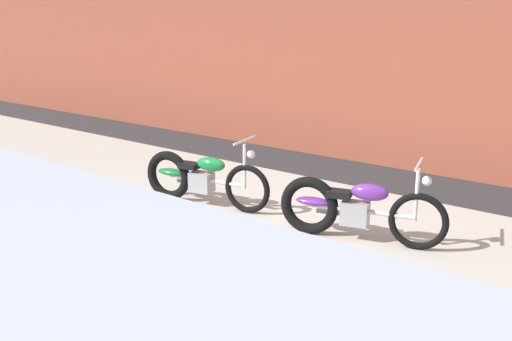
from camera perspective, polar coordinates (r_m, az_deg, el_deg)
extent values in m
plane|color=#2D2D30|center=(6.47, -5.77, -8.49)|extent=(80.00, 80.00, 0.00)
cube|color=#B2ADA3|center=(7.73, 3.30, -4.43)|extent=(36.00, 3.50, 0.01)
cube|color=brown|center=(10.31, 14.96, 13.58)|extent=(36.00, 0.50, 4.80)
torus|color=black|center=(7.68, -0.89, -1.87)|extent=(0.68, 0.21, 0.68)
torus|color=black|center=(8.34, -8.82, -0.50)|extent=(0.74, 0.27, 0.73)
cylinder|color=silver|center=(7.98, -5.02, -0.97)|extent=(1.22, 0.30, 0.06)
cube|color=#99999E|center=(8.03, -5.50, -1.17)|extent=(0.36, 0.28, 0.28)
ellipsoid|color=#197A38|center=(7.88, -4.57, 0.63)|extent=(0.47, 0.27, 0.20)
ellipsoid|color=#197A38|center=(8.29, -8.55, -0.15)|extent=(0.47, 0.26, 0.10)
cube|color=black|center=(8.08, -6.74, 0.51)|extent=(0.31, 0.25, 0.08)
cylinder|color=silver|center=(7.61, -1.16, 0.40)|extent=(0.05, 0.05, 0.62)
cylinder|color=silver|center=(7.53, -1.18, 3.05)|extent=(0.15, 0.57, 0.03)
sphere|color=white|center=(7.52, -0.50, 1.64)|extent=(0.11, 0.11, 0.11)
cylinder|color=silver|center=(8.30, -6.33, -1.23)|extent=(0.55, 0.17, 0.06)
torus|color=black|center=(6.73, 16.04, -4.96)|extent=(0.68, 0.26, 0.68)
torus|color=black|center=(6.96, 5.38, -3.53)|extent=(0.74, 0.32, 0.73)
cylinder|color=silver|center=(6.81, 10.63, -4.03)|extent=(1.20, 0.39, 0.06)
cube|color=#99999E|center=(6.84, 9.96, -4.27)|extent=(0.37, 0.30, 0.28)
ellipsoid|color=#6B2D93|center=(6.72, 11.39, -2.17)|extent=(0.48, 0.30, 0.20)
ellipsoid|color=#6B2D93|center=(6.93, 5.79, -3.10)|extent=(0.47, 0.29, 0.10)
cube|color=black|center=(6.81, 8.40, -2.33)|extent=(0.32, 0.27, 0.08)
cylinder|color=silver|center=(6.64, 15.89, -2.41)|extent=(0.05, 0.05, 0.62)
cylinder|color=silver|center=(6.54, 16.11, 0.60)|extent=(0.19, 0.57, 0.03)
sphere|color=white|center=(6.58, 16.86, -1.00)|extent=(0.11, 0.11, 0.11)
cylinder|color=silver|center=(7.05, 8.30, -4.28)|extent=(0.55, 0.21, 0.06)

